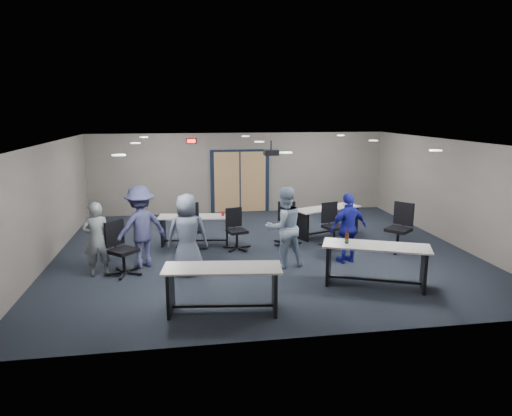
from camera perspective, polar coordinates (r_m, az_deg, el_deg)
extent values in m
plane|color=black|center=(11.47, 0.81, -5.33)|extent=(10.00, 10.00, 0.00)
cube|color=slate|center=(15.53, -2.04, 4.39)|extent=(10.00, 0.04, 2.70)
cube|color=slate|center=(6.88, 7.32, -5.67)|extent=(10.00, 0.04, 2.70)
cube|color=slate|center=(11.41, -24.76, 0.45)|extent=(0.04, 9.00, 2.70)
cube|color=slate|center=(12.96, 23.18, 1.86)|extent=(0.04, 9.00, 2.70)
cube|color=white|center=(10.96, 0.85, 8.26)|extent=(10.00, 9.00, 0.04)
cube|color=black|center=(15.54, -2.02, 3.28)|extent=(2.00, 0.06, 2.20)
cube|color=tan|center=(15.48, -3.66, 3.22)|extent=(0.85, 0.04, 2.05)
cube|color=tan|center=(15.59, -0.36, 3.31)|extent=(0.85, 0.04, 2.05)
cube|color=black|center=(15.26, -8.08, 8.29)|extent=(0.32, 0.05, 0.18)
cube|color=#FF0C0C|center=(15.23, -8.08, 8.29)|extent=(0.26, 0.02, 0.12)
cylinder|color=black|center=(11.52, 1.90, 7.84)|extent=(0.04, 0.04, 0.24)
cube|color=black|center=(11.53, 1.89, 6.95)|extent=(0.35, 0.30, 0.14)
cylinder|color=black|center=(11.38, 2.04, 6.88)|extent=(0.08, 0.03, 0.08)
cube|color=#A7A49E|center=(7.87, -4.23, -7.49)|extent=(2.09, 0.92, 0.03)
cube|color=black|center=(8.10, -10.64, -10.19)|extent=(0.13, 0.62, 0.79)
cube|color=black|center=(8.03, 2.33, -10.18)|extent=(0.13, 0.62, 0.79)
cube|color=black|center=(8.13, -4.15, -12.08)|extent=(1.79, 0.28, 0.04)
cube|color=#A7A49E|center=(9.32, 14.80, -4.62)|extent=(2.17, 1.43, 0.03)
cube|color=black|center=(9.46, 9.07, -6.76)|extent=(0.30, 0.60, 0.80)
cube|color=black|center=(9.51, 20.23, -7.28)|extent=(0.30, 0.60, 0.80)
cube|color=black|center=(9.54, 14.57, -8.68)|extent=(1.71, 0.76, 0.05)
cube|color=#A7A49E|center=(11.91, -7.65, -1.07)|extent=(1.93, 0.84, 0.03)
cube|color=black|center=(12.11, -11.52, -2.84)|extent=(0.12, 0.57, 0.73)
cube|color=black|center=(11.95, -3.63, -2.81)|extent=(0.12, 0.57, 0.73)
cube|color=black|center=(12.07, -7.57, -4.02)|extent=(1.65, 0.25, 0.04)
cylinder|color=#B1171E|center=(11.84, -4.16, -0.68)|extent=(0.08, 0.08, 0.12)
cube|color=#A7A49E|center=(12.81, 8.88, -0.01)|extent=(2.06, 1.32, 0.03)
cube|color=black|center=(12.38, 5.71, -2.24)|extent=(0.27, 0.58, 0.76)
cube|color=black|center=(13.46, 11.69, -1.27)|extent=(0.27, 0.58, 0.76)
cube|color=black|center=(12.97, 8.79, -2.90)|extent=(1.64, 0.69, 0.04)
imported|color=gray|center=(10.12, -19.29, -3.70)|extent=(0.64, 0.48, 1.60)
imported|color=slate|center=(9.72, -8.57, -3.31)|extent=(0.88, 0.59, 1.75)
imported|color=#9DB5CF|center=(10.11, 3.53, -2.40)|extent=(1.02, 0.88, 1.81)
imported|color=#1D1FA1|center=(10.61, 11.46, -2.47)|extent=(1.02, 0.63, 1.62)
imported|color=#3D406E|center=(10.39, -14.24, -2.31)|extent=(1.36, 1.17, 1.83)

